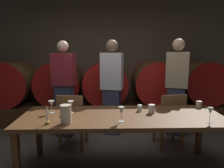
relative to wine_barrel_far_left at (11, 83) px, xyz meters
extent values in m
cube|color=brown|center=(2.04, 0.55, 0.52)|extent=(6.79, 0.24, 2.73)
cube|color=#4C2D16|center=(2.04, 0.00, -0.65)|extent=(6.11, 0.90, 0.39)
cylinder|color=brown|center=(0.00, 0.00, 0.00)|extent=(0.91, 0.78, 0.91)
cylinder|color=#9E1411|center=(0.00, -0.41, 0.00)|extent=(0.93, 0.03, 0.93)
cylinder|color=#9E1411|center=(0.00, 0.41, 0.00)|extent=(0.93, 0.03, 0.93)
cylinder|color=#2D2D33|center=(0.00, 0.00, 0.00)|extent=(0.92, 0.04, 0.92)
cylinder|color=#513319|center=(1.03, 0.00, 0.00)|extent=(0.91, 0.78, 0.91)
cylinder|color=#9E1411|center=(1.03, -0.41, 0.00)|extent=(0.93, 0.03, 0.93)
cylinder|color=#9E1411|center=(1.03, 0.41, 0.00)|extent=(0.93, 0.03, 0.93)
cylinder|color=#2D2D33|center=(1.03, 0.00, 0.00)|extent=(0.92, 0.04, 0.92)
cylinder|color=#513319|center=(2.01, 0.00, 0.00)|extent=(0.91, 0.78, 0.91)
cylinder|color=#B21C16|center=(2.01, -0.41, 0.00)|extent=(0.93, 0.03, 0.93)
cylinder|color=#B21C16|center=(2.01, 0.41, 0.00)|extent=(0.93, 0.03, 0.93)
cylinder|color=#2D2D33|center=(2.01, 0.00, 0.00)|extent=(0.92, 0.04, 0.92)
cylinder|color=brown|center=(3.07, 0.00, 0.00)|extent=(0.91, 0.78, 0.91)
cylinder|color=#B21C16|center=(3.07, -0.41, 0.00)|extent=(0.93, 0.03, 0.93)
cylinder|color=#B21C16|center=(3.07, 0.41, 0.00)|extent=(0.93, 0.03, 0.93)
cylinder|color=#2D2D33|center=(3.07, 0.00, 0.00)|extent=(0.92, 0.04, 0.92)
cylinder|color=brown|center=(4.10, 0.00, 0.00)|extent=(0.91, 0.78, 0.91)
cylinder|color=maroon|center=(4.10, -0.41, 0.00)|extent=(0.93, 0.03, 0.93)
cylinder|color=maroon|center=(4.10, 0.41, 0.00)|extent=(0.93, 0.03, 0.93)
cylinder|color=#2D2D33|center=(4.10, 0.00, 0.00)|extent=(0.92, 0.04, 0.92)
cube|color=#4C2D16|center=(2.22, -1.97, -0.12)|extent=(2.52, 0.91, 0.05)
cube|color=#4C2D16|center=(1.04, -2.37, -0.50)|extent=(0.07, 0.07, 0.69)
cube|color=#4C2D16|center=(1.04, -1.58, -0.50)|extent=(0.07, 0.07, 0.69)
cube|color=#4C2D16|center=(3.40, -1.58, -0.50)|extent=(0.07, 0.07, 0.69)
cube|color=olive|center=(1.50, -1.26, -0.40)|extent=(0.45, 0.45, 0.04)
cube|color=olive|center=(1.48, -1.43, -0.17)|extent=(0.40, 0.09, 0.42)
cube|color=olive|center=(1.69, -1.11, -0.63)|extent=(0.05, 0.05, 0.42)
cube|color=olive|center=(1.35, -1.07, -0.63)|extent=(0.05, 0.05, 0.42)
cube|color=olive|center=(1.65, -1.45, -0.63)|extent=(0.05, 0.05, 0.42)
cube|color=olive|center=(1.31, -1.40, -0.63)|extent=(0.05, 0.05, 0.42)
cube|color=olive|center=(3.03, -1.25, -0.40)|extent=(0.45, 0.45, 0.04)
cube|color=olive|center=(3.05, -1.43, -0.17)|extent=(0.40, 0.09, 0.42)
cube|color=olive|center=(3.17, -1.06, -0.63)|extent=(0.05, 0.05, 0.42)
cube|color=olive|center=(2.84, -1.11, -0.63)|extent=(0.05, 0.05, 0.42)
cube|color=olive|center=(3.22, -1.40, -0.63)|extent=(0.05, 0.05, 0.42)
cube|color=olive|center=(2.88, -1.45, -0.63)|extent=(0.05, 0.05, 0.42)
cube|color=#33384C|center=(1.29, -0.82, -0.37)|extent=(0.34, 0.26, 0.94)
cube|color=maroon|center=(1.29, -0.82, 0.37)|extent=(0.42, 0.32, 0.55)
sphere|color=beige|center=(1.29, -0.82, 0.76)|extent=(0.19, 0.19, 0.19)
cube|color=#33384C|center=(2.13, -0.74, -0.42)|extent=(0.34, 0.27, 0.85)
cube|color=silver|center=(2.13, -0.74, 0.33)|extent=(0.43, 0.33, 0.65)
sphere|color=#8C664C|center=(2.13, -0.74, 0.78)|extent=(0.21, 0.21, 0.21)
cube|color=#33384C|center=(3.29, -0.81, -0.40)|extent=(0.35, 0.29, 0.89)
cube|color=tan|center=(3.29, -0.81, 0.35)|extent=(0.44, 0.36, 0.63)
sphere|color=#D8A884|center=(3.29, -0.81, 0.79)|extent=(0.21, 0.21, 0.21)
cylinder|color=olive|center=(1.37, -2.27, -0.09)|extent=(0.05, 0.05, 0.02)
cylinder|color=#EDE5CC|center=(1.37, -2.27, 0.01)|extent=(0.02, 0.02, 0.17)
cone|color=yellow|center=(1.37, -2.27, 0.10)|extent=(0.01, 0.01, 0.02)
cylinder|color=beige|center=(1.57, -2.26, 0.01)|extent=(0.12, 0.12, 0.21)
cylinder|color=silver|center=(1.31, -1.85, -0.10)|extent=(0.06, 0.06, 0.00)
cylinder|color=silver|center=(1.31, -1.85, -0.05)|extent=(0.01, 0.01, 0.09)
cone|color=silver|center=(1.31, -1.85, 0.03)|extent=(0.08, 0.08, 0.07)
cylinder|color=white|center=(1.57, -1.86, -0.10)|extent=(0.06, 0.06, 0.00)
cylinder|color=white|center=(1.57, -1.86, -0.06)|extent=(0.01, 0.01, 0.08)
cone|color=white|center=(1.57, -1.86, 0.02)|extent=(0.08, 0.08, 0.08)
cylinder|color=silver|center=(2.20, -2.22, -0.10)|extent=(0.06, 0.06, 0.00)
cylinder|color=silver|center=(2.20, -2.22, -0.05)|extent=(0.01, 0.01, 0.08)
cone|color=silver|center=(2.20, -2.22, 0.03)|extent=(0.07, 0.07, 0.09)
cylinder|color=silver|center=(3.20, -2.27, -0.10)|extent=(0.06, 0.06, 0.00)
cylinder|color=silver|center=(3.20, -2.27, -0.05)|extent=(0.01, 0.01, 0.09)
cone|color=silver|center=(3.20, -2.27, 0.03)|extent=(0.06, 0.06, 0.08)
cylinder|color=white|center=(2.48, -1.79, -0.06)|extent=(0.06, 0.06, 0.08)
cylinder|color=white|center=(2.61, -1.88, -0.05)|extent=(0.08, 0.08, 0.11)
cylinder|color=beige|center=(3.35, -1.63, -0.06)|extent=(0.08, 0.08, 0.09)
camera|label=1|loc=(2.02, -4.57, 0.73)|focal=34.47mm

